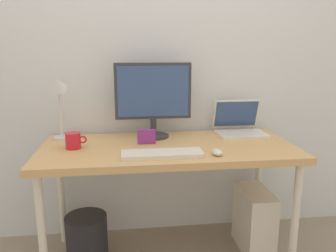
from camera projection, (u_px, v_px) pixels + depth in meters
The scene contains 11 objects.
back_wall at pixel (161, 52), 2.32m from camera, with size 4.40×0.04×2.60m, color silver.
desk at pixel (168, 156), 2.07m from camera, with size 1.51×0.68×0.75m.
monitor at pixel (153, 96), 2.19m from camera, with size 0.49×0.20×0.48m.
laptop at pixel (239, 125), 2.32m from camera, with size 0.32×0.28×0.22m.
desk_lamp at pixel (58, 94), 2.11m from camera, with size 0.11×0.16×0.42m.
keyboard at pixel (162, 154), 1.85m from camera, with size 0.44×0.14×0.02m, color silver.
mouse at pixel (217, 152), 1.86m from camera, with size 0.06×0.09×0.03m, color silver.
coffee_mug at pixel (73, 141), 1.98m from camera, with size 0.12×0.09×0.09m.
photo_frame at pixel (147, 137), 2.07m from camera, with size 0.11×0.02×0.09m, color purple.
computer_tower at pixel (254, 220), 2.26m from camera, with size 0.18×0.36×0.42m, color silver.
wastebasket at pixel (87, 238), 2.16m from camera, with size 0.26×0.26×0.30m, color #232328.
Camera 1 is at (-0.25, -1.96, 1.32)m, focal length 36.56 mm.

